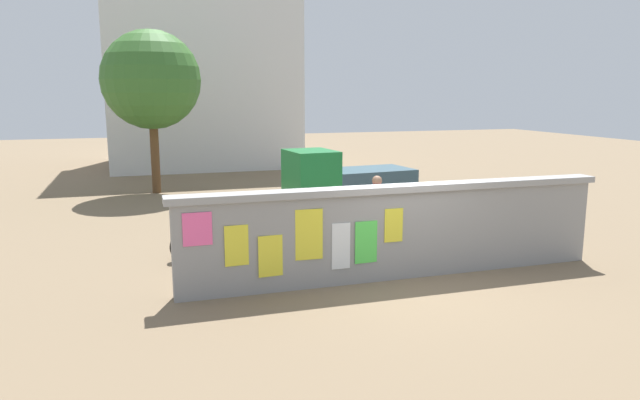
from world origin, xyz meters
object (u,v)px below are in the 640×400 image
Objects in this scene: bicycle_far at (262,216)px; tree_roadside at (151,80)px; motorcycle at (215,237)px; person_walking at (501,206)px; auto_rickshaw_truck at (343,183)px; person_bystander at (377,204)px; bicycle_near at (460,213)px.

bicycle_far is 0.31× the size of tree_roadside.
person_walking is at bearing -11.56° from motorcycle.
auto_rickshaw_truck reaches higher than person_walking.
tree_roadside is (-4.91, 5.30, 2.91)m from auto_rickshaw_truck.
person_walking is 2.68m from person_bystander.
bicycle_near reaches higher than motorcycle.
person_walking is (1.92, -4.70, 0.09)m from auto_rickshaw_truck.
bicycle_far is (-2.62, -1.30, -0.54)m from auto_rickshaw_truck.
bicycle_far is (-4.94, 1.13, 0.00)m from bicycle_near.
auto_rickshaw_truck is 2.18× the size of bicycle_far.
person_bystander reaches higher than bicycle_near.
bicycle_near is 5.06m from bicycle_far.
bicycle_far is 7.79m from tree_roadside.
bicycle_far is at bearing -153.65° from auto_rickshaw_truck.
tree_roadside reaches higher than auto_rickshaw_truck.
person_bystander is at bearing -64.16° from tree_roadside.
person_bystander is at bearing -156.38° from bicycle_near.
bicycle_near is 2.40m from person_walking.
bicycle_near is 1.05× the size of person_bystander.
bicycle_near and bicycle_far have the same top height.
person_walking is at bearing -36.95° from bicycle_far.
bicycle_far reaches higher than motorcycle.
bicycle_far is (1.46, 2.18, -0.10)m from motorcycle.
motorcycle is 1.12× the size of bicycle_near.
motorcycle is 3.56m from person_bystander.
tree_roadside reaches higher than bicycle_near.
tree_roadside is (-6.83, 10.01, 2.82)m from person_walking.
tree_roadside is (-2.30, 6.60, 3.44)m from bicycle_far.
motorcycle is 1.17× the size of person_walking.
person_bystander is at bearing -49.28° from bicycle_far.
bicycle_far is 3.21m from person_bystander.
auto_rickshaw_truck is at bearing 81.34° from person_bystander.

